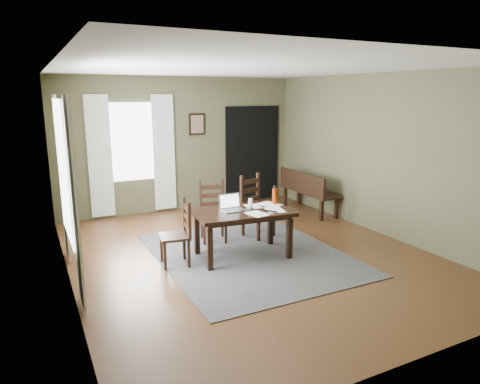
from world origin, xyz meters
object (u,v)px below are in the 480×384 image
laptop (231,206)px  chair_back_left (213,212)px  chair_end (178,234)px  bench (307,188)px  chair_back_right (256,207)px  dining_table (243,216)px  water_bottle (275,196)px

laptop → chair_back_left: bearing=88.2°
chair_end → chair_back_left: chair_back_left is taller
bench → chair_back_right: bearing=117.1°
dining_table → laptop: 0.22m
bench → laptop: 2.84m
dining_table → chair_back_left: size_ratio=1.51×
dining_table → water_bottle: water_bottle is taller
laptop → water_bottle: size_ratio=1.18×
dining_table → laptop: laptop is taller
dining_table → chair_end: chair_end is taller
chair_back_left → water_bottle: (0.71, -0.76, 0.36)m
laptop → water_bottle: 0.75m
chair_back_left → bench: chair_back_left is taller
dining_table → chair_back_left: bearing=101.9°
chair_back_right → water_bottle: (-0.03, -0.64, 0.33)m
chair_end → laptop: bearing=97.1°
chair_back_left → bench: size_ratio=0.66×
bench → water_bottle: size_ratio=5.19×
dining_table → water_bottle: 0.66m
chair_back_right → water_bottle: size_ratio=3.62×
chair_end → dining_table: bearing=91.0°
dining_table → chair_back_right: size_ratio=1.42×
chair_end → chair_back_right: bearing=120.1°
chair_back_right → bench: (1.63, 0.83, -0.01)m
chair_back_left → water_bottle: bearing=-31.6°
chair_end → chair_back_right: (1.59, 0.64, 0.05)m
bench → water_bottle: 2.25m
chair_end → chair_back_right: 1.72m
dining_table → bench: size_ratio=0.99×
chair_back_right → dining_table: bearing=-146.8°
laptop → water_bottle: water_bottle is taller
chair_end → chair_back_left: 1.14m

